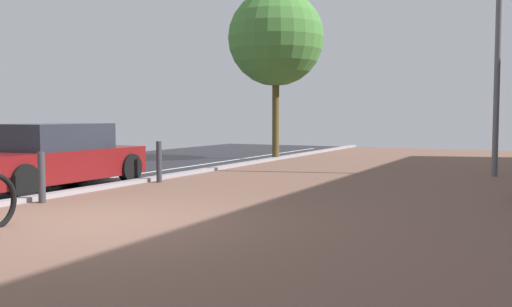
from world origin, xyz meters
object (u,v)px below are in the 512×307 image
(parked_car_near, at_px, (51,157))
(lamp_post, at_px, (498,30))
(bollard_near, at_px, (42,177))
(street_tree, at_px, (276,38))
(bollard_far, at_px, (159,162))

(parked_car_near, distance_m, lamp_post, 10.58)
(parked_car_near, height_order, lamp_post, lamp_post)
(parked_car_near, height_order, bollard_near, parked_car_near)
(street_tree, distance_m, bollard_far, 7.96)
(bollard_far, bearing_deg, lamp_post, 35.72)
(street_tree, relative_size, bollard_near, 6.52)
(street_tree, bearing_deg, parked_car_near, -96.94)
(lamp_post, bearing_deg, parked_car_near, -141.63)
(street_tree, bearing_deg, lamp_post, -19.48)
(lamp_post, relative_size, street_tree, 1.14)
(bollard_near, bearing_deg, street_tree, 92.35)
(bollard_near, distance_m, bollard_far, 3.30)
(lamp_post, relative_size, bollard_far, 7.04)
(bollard_far, bearing_deg, parked_car_near, -132.10)
(parked_car_near, relative_size, bollard_near, 4.62)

